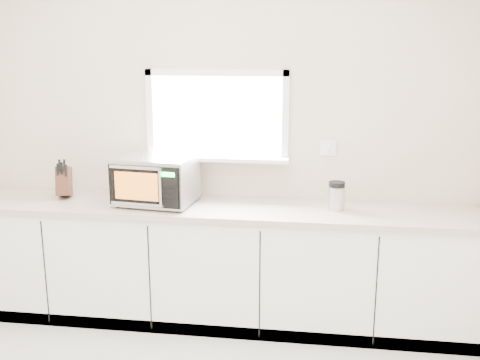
# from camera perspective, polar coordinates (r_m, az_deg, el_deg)

# --- Properties ---
(back_wall) EXTENTS (4.00, 0.17, 2.70)m
(back_wall) POSITION_cam_1_polar(r_m,az_deg,el_deg) (4.36, -2.28, 4.14)
(back_wall) COLOR beige
(back_wall) RESTS_ON ground
(cabinets) EXTENTS (3.92, 0.60, 0.88)m
(cabinets) POSITION_cam_1_polar(r_m,az_deg,el_deg) (4.34, -2.88, -8.64)
(cabinets) COLOR white
(cabinets) RESTS_ON ground
(countertop) EXTENTS (3.92, 0.64, 0.04)m
(countertop) POSITION_cam_1_polar(r_m,az_deg,el_deg) (4.18, -2.98, -2.84)
(countertop) COLOR #B9AC98
(countertop) RESTS_ON cabinets
(microwave) EXTENTS (0.60, 0.51, 0.36)m
(microwave) POSITION_cam_1_polar(r_m,az_deg,el_deg) (4.20, -8.56, 0.09)
(microwave) COLOR black
(microwave) RESTS_ON countertop
(knife_block) EXTENTS (0.16, 0.24, 0.31)m
(knife_block) POSITION_cam_1_polar(r_m,az_deg,el_deg) (4.55, -17.46, -0.08)
(knife_block) COLOR #4C251B
(knife_block) RESTS_ON countertop
(cutting_board) EXTENTS (0.28, 0.07, 0.28)m
(cutting_board) POSITION_cam_1_polar(r_m,az_deg,el_deg) (4.47, -7.76, 0.26)
(cutting_board) COLOR #AF7E43
(cutting_board) RESTS_ON countertop
(coffee_grinder) EXTENTS (0.12, 0.12, 0.21)m
(coffee_grinder) POSITION_cam_1_polar(r_m,az_deg,el_deg) (4.09, 9.77, -1.58)
(coffee_grinder) COLOR #B2B5BA
(coffee_grinder) RESTS_ON countertop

